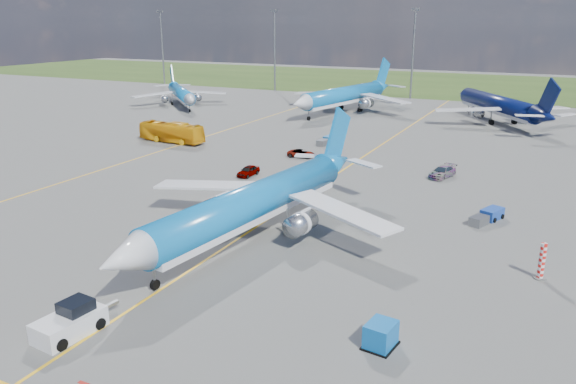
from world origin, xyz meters
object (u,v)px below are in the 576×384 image
at_px(baggage_tug_c, 328,140).
at_px(baggage_tug_w, 488,216).
at_px(uld_container, 381,335).
at_px(service_car_a, 248,171).
at_px(apron_bus, 172,132).
at_px(bg_jet_n, 496,122).
at_px(service_car_b, 301,153).
at_px(bg_jet_nw, 182,106).
at_px(warning_post, 542,261).
at_px(pushback_tug, 71,322).
at_px(bg_jet_nnw, 344,112).
at_px(service_car_c, 442,172).
at_px(main_airliner, 254,237).

bearing_deg(baggage_tug_c, baggage_tug_w, -37.66).
height_order(uld_container, service_car_a, uld_container).
xyz_separation_m(apron_bus, service_car_a, (22.24, -13.02, -1.01)).
relative_size(service_car_a, baggage_tug_w, 0.76).
relative_size(bg_jet_n, service_car_b, 9.26).
distance_m(bg_jet_nw, baggage_tug_w, 93.13).
bearing_deg(baggage_tug_c, bg_jet_nw, 158.95).
distance_m(warning_post, service_car_b, 45.09).
relative_size(bg_jet_nw, apron_bus, 2.68).
xyz_separation_m(bg_jet_n, pushback_tug, (-15.85, -96.39, 0.86)).
bearing_deg(warning_post, service_car_b, 139.49).
relative_size(bg_jet_nnw, service_car_b, 9.78).
bearing_deg(pushback_tug, bg_jet_nnw, 105.79).
xyz_separation_m(bg_jet_nw, baggage_tug_w, (76.70, -52.82, 0.53)).
height_order(warning_post, baggage_tug_w, warning_post).
bearing_deg(bg_jet_n, pushback_tug, 46.91).
bearing_deg(warning_post, pushback_tug, -140.71).
height_order(service_car_a, baggage_tug_c, service_car_a).
bearing_deg(pushback_tug, baggage_tug_w, 63.77).
distance_m(bg_jet_nw, pushback_tug, 103.15).
relative_size(bg_jet_nnw, pushback_tug, 6.40).
height_order(bg_jet_nw, bg_jet_nnw, bg_jet_nnw).
distance_m(bg_jet_nw, apron_bus, 42.52).
distance_m(warning_post, uld_container, 17.27).
height_order(uld_container, baggage_tug_c, uld_container).
relative_size(bg_jet_nw, service_car_a, 8.26).
xyz_separation_m(bg_jet_nw, service_car_a, (45.96, -48.27, 0.66)).
relative_size(apron_bus, service_car_a, 3.08).
relative_size(baggage_tug_w, baggage_tug_c, 0.96).
xyz_separation_m(service_car_b, baggage_tug_c, (-0.11, 10.83, -0.03)).
bearing_deg(baggage_tug_w, bg_jet_nw, 166.54).
xyz_separation_m(warning_post, baggage_tug_c, (-34.39, 40.11, -0.95)).
distance_m(service_car_c, baggage_tug_w, 16.80).
xyz_separation_m(pushback_tug, baggage_tug_w, (21.79, 34.49, -0.33)).
bearing_deg(pushback_tug, service_car_b, 103.75).
bearing_deg(bg_jet_n, bg_jet_nw, -26.44).
distance_m(service_car_a, baggage_tug_c, 23.48).
relative_size(bg_jet_nw, baggage_tug_c, 6.01).
xyz_separation_m(bg_jet_nw, service_car_b, (47.94, -35.70, 0.58)).
bearing_deg(bg_jet_n, service_car_c, 54.32).
distance_m(bg_jet_nnw, service_car_b, 44.40).
bearing_deg(baggage_tug_w, baggage_tug_c, 157.02).
xyz_separation_m(warning_post, main_airliner, (-24.85, -2.24, -1.50)).
bearing_deg(bg_jet_nnw, baggage_tug_w, -46.31).
relative_size(main_airliner, baggage_tug_w, 7.41).
bearing_deg(service_car_a, baggage_tug_w, -5.21).
relative_size(bg_jet_nw, bg_jet_nnw, 0.79).
relative_size(service_car_c, baggage_tug_w, 0.96).
xyz_separation_m(bg_jet_n, main_airliner, (-13.41, -76.30, 0.00)).
relative_size(uld_container, apron_bus, 0.17).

